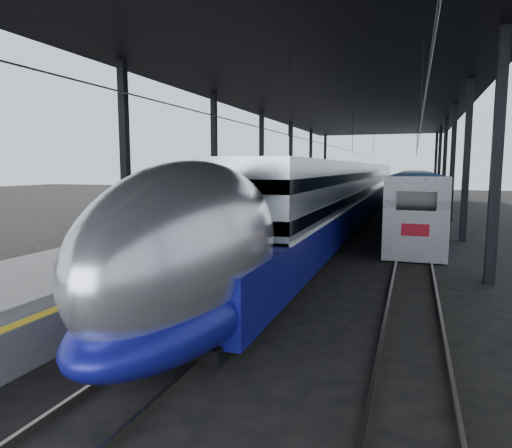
% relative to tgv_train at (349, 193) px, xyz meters
% --- Properties ---
extents(ground, '(160.00, 160.00, 0.00)m').
position_rel_tgv_train_xyz_m(ground, '(-2.00, -23.95, -2.11)').
color(ground, black).
rests_on(ground, ground).
extents(platform, '(6.00, 80.00, 1.00)m').
position_rel_tgv_train_xyz_m(platform, '(-5.50, -3.95, -1.61)').
color(platform, '#4C4C4F').
rests_on(platform, ground).
extents(yellow_strip, '(0.30, 80.00, 0.01)m').
position_rel_tgv_train_xyz_m(yellow_strip, '(-2.70, -3.95, -1.11)').
color(yellow_strip, yellow).
rests_on(yellow_strip, platform).
extents(rails, '(6.52, 80.00, 0.16)m').
position_rel_tgv_train_xyz_m(rails, '(2.50, -3.95, -2.03)').
color(rails, slate).
rests_on(rails, ground).
extents(canopy, '(18.00, 75.00, 9.47)m').
position_rel_tgv_train_xyz_m(canopy, '(-0.10, -3.95, 7.00)').
color(canopy, black).
rests_on(canopy, ground).
extents(tgv_train, '(3.15, 65.20, 4.52)m').
position_rel_tgv_train_xyz_m(tgv_train, '(0.00, 0.00, 0.00)').
color(tgv_train, '#B6B8BD').
rests_on(tgv_train, ground).
extents(second_train, '(2.76, 56.05, 3.80)m').
position_rel_tgv_train_xyz_m(second_train, '(5.00, 11.00, -0.19)').
color(second_train, '#15498D').
rests_on(second_train, ground).
extents(child, '(0.35, 0.24, 0.95)m').
position_rel_tgv_train_xyz_m(child, '(-3.49, -25.04, -0.64)').
color(child, '#53281B').
rests_on(child, platform).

